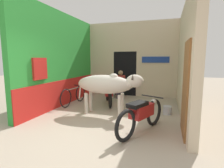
{
  "coord_description": "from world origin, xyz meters",
  "views": [
    {
      "loc": [
        1.61,
        -3.25,
        1.68
      ],
      "look_at": [
        -0.09,
        2.1,
        0.89
      ],
      "focal_mm": 28.0,
      "sensor_mm": 36.0,
      "label": 1
    }
  ],
  "objects_px": {
    "motorcycle_far": "(108,93)",
    "plastic_stool": "(112,92)",
    "shopkeeper_seated": "(120,83)",
    "cow": "(107,85)",
    "bicycle": "(74,95)",
    "bucket": "(167,110)",
    "motorcycle_near": "(142,114)"
  },
  "relations": [
    {
      "from": "cow",
      "to": "plastic_stool",
      "type": "distance_m",
      "value": 2.46
    },
    {
      "from": "cow",
      "to": "bicycle",
      "type": "distance_m",
      "value": 1.85
    },
    {
      "from": "motorcycle_far",
      "to": "plastic_stool",
      "type": "height_order",
      "value": "motorcycle_far"
    },
    {
      "from": "motorcycle_far",
      "to": "bicycle",
      "type": "height_order",
      "value": "motorcycle_far"
    },
    {
      "from": "motorcycle_near",
      "to": "motorcycle_far",
      "type": "relative_size",
      "value": 1.04
    },
    {
      "from": "plastic_stool",
      "to": "bucket",
      "type": "distance_m",
      "value": 2.95
    },
    {
      "from": "motorcycle_near",
      "to": "bicycle",
      "type": "xyz_separation_m",
      "value": [
        -2.81,
        1.82,
        -0.1
      ]
    },
    {
      "from": "motorcycle_far",
      "to": "plastic_stool",
      "type": "bearing_deg",
      "value": 100.31
    },
    {
      "from": "plastic_stool",
      "to": "motorcycle_near",
      "type": "bearing_deg",
      "value": -62.32
    },
    {
      "from": "bicycle",
      "to": "motorcycle_far",
      "type": "bearing_deg",
      "value": 19.08
    },
    {
      "from": "motorcycle_near",
      "to": "plastic_stool",
      "type": "xyz_separation_m",
      "value": [
        -1.78,
        3.39,
        -0.2
      ]
    },
    {
      "from": "motorcycle_far",
      "to": "bucket",
      "type": "xyz_separation_m",
      "value": [
        2.14,
        -0.65,
        -0.3
      ]
    },
    {
      "from": "motorcycle_near",
      "to": "motorcycle_far",
      "type": "xyz_separation_m",
      "value": [
        -1.57,
        2.25,
        -0.02
      ]
    },
    {
      "from": "bucket",
      "to": "plastic_stool",
      "type": "bearing_deg",
      "value": 142.71
    },
    {
      "from": "cow",
      "to": "motorcycle_far",
      "type": "xyz_separation_m",
      "value": [
        -0.36,
        1.16,
        -0.49
      ]
    },
    {
      "from": "shopkeeper_seated",
      "to": "cow",
      "type": "bearing_deg",
      "value": -84.8
    },
    {
      "from": "motorcycle_far",
      "to": "bicycle",
      "type": "distance_m",
      "value": 1.31
    },
    {
      "from": "cow",
      "to": "plastic_stool",
      "type": "bearing_deg",
      "value": 103.96
    },
    {
      "from": "bucket",
      "to": "motorcycle_far",
      "type": "bearing_deg",
      "value": 163.13
    },
    {
      "from": "motorcycle_near",
      "to": "bucket",
      "type": "xyz_separation_m",
      "value": [
        0.57,
        1.6,
        -0.32
      ]
    },
    {
      "from": "motorcycle_near",
      "to": "bicycle",
      "type": "relative_size",
      "value": 1.05
    },
    {
      "from": "shopkeeper_seated",
      "to": "motorcycle_far",
      "type": "bearing_deg",
      "value": -97.66
    },
    {
      "from": "cow",
      "to": "motorcycle_near",
      "type": "xyz_separation_m",
      "value": [
        1.21,
        -1.09,
        -0.47
      ]
    },
    {
      "from": "plastic_stool",
      "to": "shopkeeper_seated",
      "type": "bearing_deg",
      "value": 1.31
    },
    {
      "from": "motorcycle_far",
      "to": "shopkeeper_seated",
      "type": "distance_m",
      "value": 1.18
    },
    {
      "from": "bicycle",
      "to": "shopkeeper_seated",
      "type": "distance_m",
      "value": 2.12
    },
    {
      "from": "motorcycle_near",
      "to": "plastic_stool",
      "type": "height_order",
      "value": "motorcycle_near"
    },
    {
      "from": "bucket",
      "to": "shopkeeper_seated",
      "type": "bearing_deg",
      "value": 137.88
    },
    {
      "from": "shopkeeper_seated",
      "to": "motorcycle_near",
      "type": "bearing_deg",
      "value": -67.37
    },
    {
      "from": "cow",
      "to": "motorcycle_far",
      "type": "height_order",
      "value": "cow"
    },
    {
      "from": "bicycle",
      "to": "plastic_stool",
      "type": "distance_m",
      "value": 1.88
    },
    {
      "from": "motorcycle_far",
      "to": "plastic_stool",
      "type": "relative_size",
      "value": 3.61
    }
  ]
}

